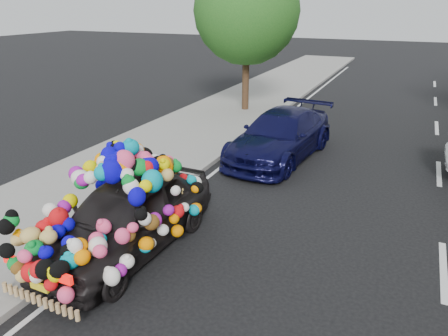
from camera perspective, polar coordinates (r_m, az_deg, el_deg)
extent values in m
plane|color=black|center=(9.02, 3.30, -8.02)|extent=(100.00, 100.00, 0.00)
cube|color=gray|center=(11.08, -17.99, -3.01)|extent=(4.00, 60.00, 0.12)
cube|color=gray|center=(9.95, -9.48, -4.95)|extent=(0.15, 60.00, 0.13)
cylinder|color=#332114|center=(18.37, 2.84, 11.51)|extent=(0.28, 0.28, 2.73)
sphere|color=#165218|center=(18.13, 3.00, 19.85)|extent=(4.20, 4.20, 4.20)
imported|color=black|center=(8.23, -12.52, -6.08)|extent=(1.80, 4.13, 1.38)
cube|color=red|center=(7.34, -26.17, -10.65)|extent=(0.22, 0.07, 0.14)
cube|color=red|center=(6.58, -19.99, -13.46)|extent=(0.22, 0.07, 0.14)
cube|color=yellow|center=(7.10, -22.98, -14.08)|extent=(0.34, 0.05, 0.12)
imported|color=#090A33|center=(12.94, 7.39, 4.25)|extent=(2.45, 4.92, 1.37)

